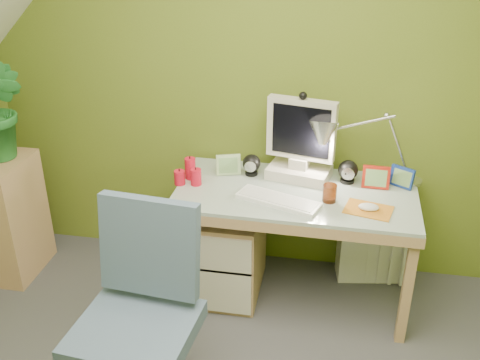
% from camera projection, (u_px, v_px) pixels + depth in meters
% --- Properties ---
extents(wall_back, '(3.20, 0.01, 2.40)m').
position_uv_depth(wall_back, '(259.00, 78.00, 3.17)').
color(wall_back, olive).
rests_on(wall_back, floor).
extents(desk, '(1.30, 0.67, 0.69)m').
position_uv_depth(desk, '(293.00, 245.00, 3.18)').
color(desk, tan).
rests_on(desk, floor).
extents(monitor, '(0.46, 0.32, 0.57)m').
position_uv_depth(monitor, '(301.00, 130.00, 3.06)').
color(monitor, beige).
rests_on(monitor, desk).
extents(speaker_left, '(0.11, 0.11, 0.12)m').
position_uv_depth(speaker_left, '(252.00, 165.00, 3.18)').
color(speaker_left, black).
rests_on(speaker_left, desk).
extents(speaker_right, '(0.13, 0.13, 0.13)m').
position_uv_depth(speaker_right, '(348.00, 171.00, 3.09)').
color(speaker_right, black).
rests_on(speaker_right, desk).
extents(keyboard, '(0.46, 0.28, 0.02)m').
position_uv_depth(keyboard, '(278.00, 200.00, 2.91)').
color(keyboard, white).
rests_on(keyboard, desk).
extents(mousepad, '(0.27, 0.21, 0.01)m').
position_uv_depth(mousepad, '(368.00, 210.00, 2.84)').
color(mousepad, '#C5751E').
rests_on(mousepad, desk).
extents(mouse, '(0.12, 0.08, 0.04)m').
position_uv_depth(mouse, '(369.00, 207.00, 2.83)').
color(mouse, silver).
rests_on(mouse, mousepad).
extents(amber_tumbler, '(0.08, 0.08, 0.09)m').
position_uv_depth(amber_tumbler, '(330.00, 193.00, 2.91)').
color(amber_tumbler, maroon).
rests_on(amber_tumbler, desk).
extents(candle_cluster, '(0.18, 0.16, 0.12)m').
position_uv_depth(candle_cluster, '(188.00, 171.00, 3.10)').
color(candle_cluster, red).
rests_on(candle_cluster, desk).
extents(photo_frame_red, '(0.15, 0.02, 0.13)m').
position_uv_depth(photo_frame_red, '(376.00, 177.00, 3.04)').
color(photo_frame_red, '#A91E12').
rests_on(photo_frame_red, desk).
extents(photo_frame_blue, '(0.12, 0.09, 0.11)m').
position_uv_depth(photo_frame_blue, '(402.00, 177.00, 3.05)').
color(photo_frame_blue, navy).
rests_on(photo_frame_blue, desk).
extents(photo_frame_green, '(0.14, 0.06, 0.12)m').
position_uv_depth(photo_frame_green, '(228.00, 165.00, 3.19)').
color(photo_frame_green, '#9FBF83').
rests_on(photo_frame_green, desk).
extents(desk_lamp, '(0.59, 0.31, 0.61)m').
position_uv_depth(desk_lamp, '(386.00, 132.00, 2.98)').
color(desk_lamp, silver).
rests_on(desk_lamp, desk).
extents(side_ledge, '(0.28, 0.43, 0.75)m').
position_uv_depth(side_ledge, '(10.00, 218.00, 3.40)').
color(side_ledge, tan).
rests_on(side_ledge, floor).
extents(task_chair, '(0.60, 0.60, 0.99)m').
position_uv_depth(task_chair, '(135.00, 328.00, 2.35)').
color(task_chair, '#43566E').
rests_on(task_chair, floor).
extents(radiator, '(0.43, 0.22, 0.41)m').
position_uv_depth(radiator, '(372.00, 248.00, 3.41)').
color(radiator, white).
rests_on(radiator, floor).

